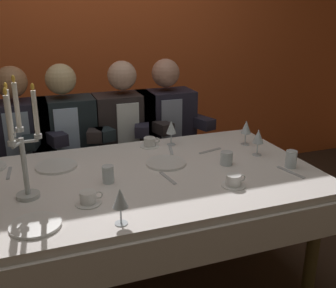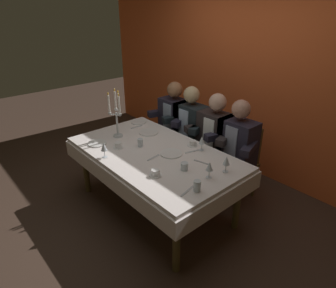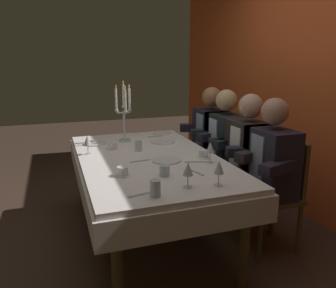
# 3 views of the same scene
# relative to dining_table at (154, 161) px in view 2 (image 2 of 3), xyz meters

# --- Properties ---
(ground_plane) EXTENTS (12.00, 12.00, 0.00)m
(ground_plane) POSITION_rel_dining_table_xyz_m (0.00, 0.00, -0.62)
(ground_plane) COLOR #402E23
(back_wall) EXTENTS (6.00, 0.12, 2.70)m
(back_wall) POSITION_rel_dining_table_xyz_m (0.00, 1.66, 0.73)
(back_wall) COLOR #E55C2A
(back_wall) RESTS_ON ground_plane
(dining_table) EXTENTS (1.94, 1.14, 0.74)m
(dining_table) POSITION_rel_dining_table_xyz_m (0.00, 0.00, 0.00)
(dining_table) COLOR white
(dining_table) RESTS_ON ground_plane
(candelabra) EXTENTS (0.15, 0.17, 0.59)m
(candelabra) POSITION_rel_dining_table_xyz_m (-0.60, -0.07, 0.38)
(candelabra) COLOR silver
(candelabra) RESTS_ON dining_table
(dinner_plate_0) EXTENTS (0.20, 0.20, 0.01)m
(dinner_plate_0) POSITION_rel_dining_table_xyz_m (-0.80, 0.38, 0.13)
(dinner_plate_0) COLOR white
(dinner_plate_0) RESTS_ON dining_table
(dinner_plate_1) EXTENTS (0.23, 0.23, 0.01)m
(dinner_plate_1) POSITION_rel_dining_table_xyz_m (0.17, 0.10, 0.13)
(dinner_plate_1) COLOR white
(dinner_plate_1) RESTS_ON dining_table
(dinner_plate_2) EXTENTS (0.21, 0.21, 0.01)m
(dinner_plate_2) POSITION_rel_dining_table_xyz_m (-0.58, -0.36, 0.13)
(dinner_plate_2) COLOR white
(dinner_plate_2) RESTS_ON dining_table
(dinner_plate_3) EXTENTS (0.23, 0.23, 0.01)m
(dinner_plate_3) POSITION_rel_dining_table_xyz_m (-0.43, 0.27, 0.13)
(dinner_plate_3) COLOR white
(dinner_plate_3) RESTS_ON dining_table
(wine_glass_0) EXTENTS (0.07, 0.07, 0.16)m
(wine_glass_0) POSITION_rel_dining_table_xyz_m (-0.24, -0.46, 0.23)
(wine_glass_0) COLOR silver
(wine_glass_0) RESTS_ON dining_table
(wine_glass_1) EXTENTS (0.07, 0.07, 0.16)m
(wine_glass_1) POSITION_rel_dining_table_xyz_m (0.31, 0.41, 0.24)
(wine_glass_1) COLOR silver
(wine_glass_1) RESTS_ON dining_table
(wine_glass_2) EXTENTS (0.07, 0.07, 0.16)m
(wine_glass_2) POSITION_rel_dining_table_xyz_m (0.74, 0.05, 0.24)
(wine_glass_2) COLOR silver
(wine_glass_2) RESTS_ON dining_table
(wine_glass_3) EXTENTS (0.07, 0.07, 0.16)m
(wine_glass_3) POSITION_rel_dining_table_xyz_m (0.78, 0.25, 0.23)
(wine_glass_3) COLOR silver
(wine_glass_3) RESTS_ON dining_table
(water_tumbler_0) EXTENTS (0.06, 0.06, 0.10)m
(water_tumbler_0) POSITION_rel_dining_table_xyz_m (0.82, -0.19, 0.17)
(water_tumbler_0) COLOR silver
(water_tumbler_0) RESTS_ON dining_table
(water_tumbler_1) EXTENTS (0.06, 0.06, 0.09)m
(water_tumbler_1) POSITION_rel_dining_table_xyz_m (-0.20, -0.03, 0.16)
(water_tumbler_1) COLOR silver
(water_tumbler_1) RESTS_ON dining_table
(water_tumbler_2) EXTENTS (0.07, 0.07, 0.08)m
(water_tumbler_2) POSITION_rel_dining_table_xyz_m (0.49, -0.02, 0.16)
(water_tumbler_2) COLOR silver
(water_tumbler_2) RESTS_ON dining_table
(coffee_cup_0) EXTENTS (0.13, 0.12, 0.06)m
(coffee_cup_0) POSITION_rel_dining_table_xyz_m (-0.33, -0.23, 0.15)
(coffee_cup_0) COLOR white
(coffee_cup_0) RESTS_ON dining_table
(coffee_cup_1) EXTENTS (0.13, 0.12, 0.06)m
(coffee_cup_1) POSITION_rel_dining_table_xyz_m (0.17, 0.42, 0.15)
(coffee_cup_1) COLOR white
(coffee_cup_1) RESTS_ON dining_table
(coffee_cup_2) EXTENTS (0.13, 0.12, 0.06)m
(coffee_cup_2) POSITION_rel_dining_table_xyz_m (0.39, -0.29, 0.15)
(coffee_cup_2) COLOR white
(coffee_cup_2) RESTS_ON dining_table
(spoon_0) EXTENTS (0.06, 0.17, 0.01)m
(spoon_0) POSITION_rel_dining_table_xyz_m (0.27, 0.31, 0.12)
(spoon_0) COLOR #B7B7BC
(spoon_0) RESTS_ON dining_table
(knife_1) EXTENTS (0.06, 0.19, 0.01)m
(knife_1) POSITION_rel_dining_table_xyz_m (0.77, -0.25, 0.12)
(knife_1) COLOR #B7B7BC
(knife_1) RESTS_ON dining_table
(fork_2) EXTENTS (0.17, 0.06, 0.01)m
(fork_2) POSITION_rel_dining_table_xyz_m (0.50, 0.21, 0.12)
(fork_2) COLOR #B7B7BC
(fork_2) RESTS_ON dining_table
(fork_3) EXTENTS (0.03, 0.17, 0.01)m
(fork_3) POSITION_rel_dining_table_xyz_m (-0.69, 0.27, 0.12)
(fork_3) COLOR #B7B7BC
(fork_3) RESTS_ON dining_table
(fork_4) EXTENTS (0.04, 0.17, 0.01)m
(fork_4) POSITION_rel_dining_table_xyz_m (0.11, -0.09, 0.12)
(fork_4) COLOR #B7B7BC
(fork_4) RESTS_ON dining_table
(seated_diner_0) EXTENTS (0.63, 0.48, 1.24)m
(seated_diner_0) POSITION_rel_dining_table_xyz_m (-0.63, 0.89, 0.11)
(seated_diner_0) COLOR brown
(seated_diner_0) RESTS_ON ground_plane
(seated_diner_1) EXTENTS (0.63, 0.48, 1.24)m
(seated_diner_1) POSITION_rel_dining_table_xyz_m (-0.32, 0.89, 0.11)
(seated_diner_1) COLOR brown
(seated_diner_1) RESTS_ON ground_plane
(seated_diner_2) EXTENTS (0.63, 0.48, 1.24)m
(seated_diner_2) POSITION_rel_dining_table_xyz_m (0.11, 0.89, 0.11)
(seated_diner_2) COLOR brown
(seated_diner_2) RESTS_ON ground_plane
(seated_diner_3) EXTENTS (0.63, 0.48, 1.24)m
(seated_diner_3) POSITION_rel_dining_table_xyz_m (0.45, 0.89, 0.11)
(seated_diner_3) COLOR brown
(seated_diner_3) RESTS_ON ground_plane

